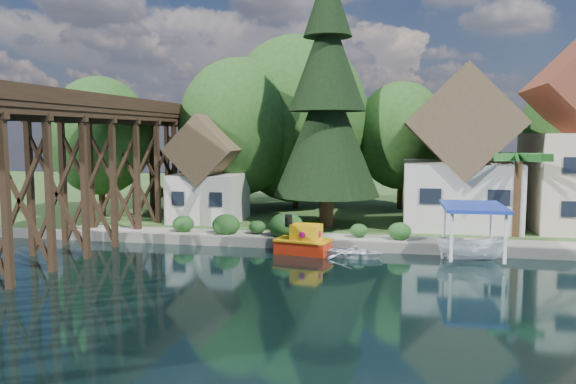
# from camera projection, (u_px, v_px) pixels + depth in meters

# --- Properties ---
(ground) EXTENTS (140.00, 140.00, 0.00)m
(ground) POSITION_uv_depth(u_px,v_px,m) (332.00, 286.00, 25.76)
(ground) COLOR black
(ground) RESTS_ON ground
(bank) EXTENTS (140.00, 52.00, 0.50)m
(bank) POSITION_uv_depth(u_px,v_px,m) (371.00, 198.00, 58.90)
(bank) COLOR #305020
(bank) RESTS_ON ground
(seawall) EXTENTS (60.00, 0.40, 0.62)m
(seawall) POSITION_uv_depth(u_px,v_px,m) (417.00, 248.00, 32.76)
(seawall) COLOR slate
(seawall) RESTS_ON ground
(promenade) EXTENTS (50.00, 2.60, 0.06)m
(promenade) POSITION_uv_depth(u_px,v_px,m) (450.00, 242.00, 33.61)
(promenade) COLOR gray
(promenade) RESTS_ON bank
(trestle_bridge) EXTENTS (4.12, 44.18, 9.30)m
(trestle_bridge) POSITION_uv_depth(u_px,v_px,m) (76.00, 161.00, 33.36)
(trestle_bridge) COLOR black
(trestle_bridge) RESTS_ON ground
(house_left) EXTENTS (7.64, 8.64, 11.02)m
(house_left) POSITION_uv_depth(u_px,v_px,m) (459.00, 160.00, 39.47)
(house_left) COLOR beige
(house_left) RESTS_ON bank
(shed) EXTENTS (5.09, 5.40, 7.85)m
(shed) POSITION_uv_depth(u_px,v_px,m) (209.00, 176.00, 41.64)
(shed) COLOR beige
(shed) RESTS_ON bank
(bg_trees) EXTENTS (49.90, 13.30, 10.57)m
(bg_trees) POSITION_uv_depth(u_px,v_px,m) (376.00, 130.00, 45.53)
(bg_trees) COLOR #382314
(bg_trees) RESTS_ON bank
(shrubs) EXTENTS (15.76, 2.47, 1.70)m
(shrubs) POSITION_uv_depth(u_px,v_px,m) (278.00, 225.00, 35.56)
(shrubs) COLOR #194418
(shrubs) RESTS_ON bank
(conifer) EXTENTS (7.29, 7.29, 17.94)m
(conifer) POSITION_uv_depth(u_px,v_px,m) (327.00, 102.00, 38.21)
(conifer) COLOR #382314
(conifer) RESTS_ON bank
(palm_tree) EXTENTS (5.21, 5.21, 5.58)m
(palm_tree) POSITION_uv_depth(u_px,v_px,m) (518.00, 160.00, 35.00)
(palm_tree) COLOR #382314
(palm_tree) RESTS_ON bank
(tugboat) EXTENTS (3.46, 2.35, 2.30)m
(tugboat) POSITION_uv_depth(u_px,v_px,m) (304.00, 242.00, 32.77)
(tugboat) COLOR red
(tugboat) RESTS_ON ground
(boat_white_a) EXTENTS (3.85, 3.09, 0.71)m
(boat_white_a) POSITION_uv_depth(u_px,v_px,m) (354.00, 251.00, 31.90)
(boat_white_a) COLOR white
(boat_white_a) RESTS_ON ground
(boat_canopy) EXTENTS (3.87, 4.82, 3.07)m
(boat_canopy) POSITION_uv_depth(u_px,v_px,m) (472.00, 236.00, 31.10)
(boat_canopy) COLOR white
(boat_canopy) RESTS_ON ground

